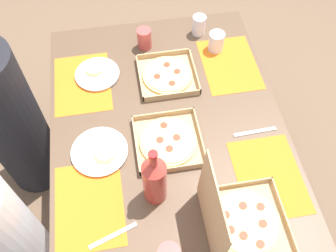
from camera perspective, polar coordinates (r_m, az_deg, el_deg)
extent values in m
plane|color=brown|center=(2.30, 0.00, -10.47)|extent=(6.00, 6.00, 0.00)
cylinder|color=#3F3328|center=(2.39, 8.23, 8.59)|extent=(0.07, 0.07, 0.73)
cylinder|color=#3F3328|center=(2.33, -13.60, 5.70)|extent=(0.07, 0.07, 0.73)
cube|color=brown|center=(1.64, 0.00, -0.29)|extent=(1.36, 1.02, 0.03)
cube|color=orange|center=(1.56, 15.13, -7.43)|extent=(0.36, 0.26, 0.00)
cube|color=orange|center=(1.88, 9.37, 9.28)|extent=(0.36, 0.26, 0.00)
cube|color=orange|center=(1.49, -11.92, -11.68)|extent=(0.36, 0.26, 0.00)
cube|color=orange|center=(1.82, -12.92, 6.40)|extent=(0.36, 0.26, 0.00)
cube|color=tan|center=(1.80, -0.09, 7.59)|extent=(0.27, 0.27, 0.01)
cube|color=tan|center=(1.70, 0.65, 4.68)|extent=(0.01, 0.27, 0.03)
cube|color=tan|center=(1.87, -0.77, 10.95)|extent=(0.01, 0.27, 0.03)
cube|color=tan|center=(1.81, 4.09, 8.47)|extent=(0.27, 0.01, 0.03)
cube|color=tan|center=(1.78, -4.33, 7.41)|extent=(0.27, 0.01, 0.03)
cylinder|color=#E0B76B|center=(1.79, -0.09, 7.77)|extent=(0.24, 0.24, 0.01)
cylinder|color=#EFD67F|center=(1.79, -0.09, 7.94)|extent=(0.21, 0.21, 0.00)
cylinder|color=red|center=(1.82, -0.19, 9.36)|extent=(0.03, 0.03, 0.00)
cylinder|color=red|center=(1.77, -1.67, 7.60)|extent=(0.03, 0.03, 0.00)
cylinder|color=red|center=(1.75, 0.62, 6.56)|extent=(0.03, 0.03, 0.00)
cylinder|color=red|center=(1.79, 1.39, 8.35)|extent=(0.03, 0.03, 0.00)
cube|color=tan|center=(1.46, 11.65, -14.26)|extent=(0.30, 0.30, 0.01)
cube|color=tan|center=(1.49, 10.21, -8.84)|extent=(0.01, 0.30, 0.03)
cube|color=tan|center=(1.49, 17.26, -12.80)|extent=(0.30, 0.01, 0.03)
cube|color=tan|center=(1.42, 5.94, -15.17)|extent=(0.30, 0.01, 0.03)
cylinder|color=#E0B76B|center=(1.45, 11.71, -14.14)|extent=(0.26, 0.26, 0.01)
cylinder|color=#EFD67F|center=(1.45, 11.77, -14.03)|extent=(0.24, 0.24, 0.00)
cylinder|color=red|center=(1.46, 11.37, -11.82)|extent=(0.03, 0.03, 0.00)
cylinder|color=red|center=(1.44, 8.78, -13.26)|extent=(0.03, 0.03, 0.00)
cylinder|color=red|center=(1.42, 9.52, -15.35)|extent=(0.03, 0.03, 0.00)
cylinder|color=red|center=(1.43, 11.45, -16.06)|extent=(0.03, 0.03, 0.00)
cylinder|color=red|center=(1.43, 13.92, -17.09)|extent=(0.03, 0.03, 0.00)
cylinder|color=red|center=(1.45, 14.28, -14.23)|extent=(0.03, 0.03, 0.00)
cylinder|color=red|center=(1.48, 13.95, -11.84)|extent=(0.03, 0.03, 0.00)
cube|color=tan|center=(1.26, 6.72, -12.80)|extent=(0.30, 0.02, 0.30)
cube|color=tan|center=(1.58, 0.04, -2.52)|extent=(0.28, 0.28, 0.01)
cube|color=tan|center=(1.50, 0.92, -6.56)|extent=(0.01, 0.28, 0.03)
cube|color=tan|center=(1.64, -0.75, 1.83)|extent=(0.01, 0.28, 0.03)
cube|color=tan|center=(1.58, 4.90, -1.47)|extent=(0.28, 0.01, 0.03)
cube|color=tan|center=(1.56, -4.89, -2.89)|extent=(0.28, 0.01, 0.03)
cylinder|color=#E0B76B|center=(1.57, 0.04, -2.35)|extent=(0.24, 0.24, 0.01)
cylinder|color=#EFD67F|center=(1.57, 0.04, -2.20)|extent=(0.22, 0.22, 0.00)
cylinder|color=red|center=(1.61, -0.64, 0.13)|extent=(0.03, 0.03, 0.00)
cylinder|color=red|center=(1.57, -1.23, -2.12)|extent=(0.03, 0.03, 0.00)
cylinder|color=red|center=(1.54, 0.22, -3.47)|extent=(0.03, 0.03, 0.00)
cylinder|color=red|center=(1.57, 1.33, -1.74)|extent=(0.03, 0.03, 0.00)
cylinder|color=white|center=(1.83, -10.71, 7.69)|extent=(0.20, 0.20, 0.01)
cylinder|color=white|center=(1.83, -10.75, 7.85)|extent=(0.21, 0.21, 0.01)
cylinder|color=#E0B76B|center=(1.84, -11.19, 8.46)|extent=(0.09, 0.09, 0.01)
cylinder|color=#EFD67F|center=(1.84, -11.22, 8.58)|extent=(0.07, 0.07, 0.00)
cylinder|color=white|center=(1.58, -10.37, -3.93)|extent=(0.23, 0.23, 0.01)
cylinder|color=white|center=(1.58, -10.41, -3.78)|extent=(0.24, 0.24, 0.01)
cylinder|color=#E0B76B|center=(1.56, -9.65, -4.17)|extent=(0.10, 0.10, 0.01)
cylinder|color=#EFD67F|center=(1.55, -9.68, -4.06)|extent=(0.08, 0.08, 0.00)
cylinder|color=#B2382D|center=(1.38, -2.03, -8.54)|extent=(0.09, 0.09, 0.22)
cone|color=#B2382D|center=(1.26, -2.20, -6.10)|extent=(0.09, 0.09, 0.04)
cylinder|color=#B2382D|center=(1.22, -2.27, -5.12)|extent=(0.03, 0.03, 0.06)
cylinder|color=red|center=(1.20, -2.32, -4.36)|extent=(0.03, 0.03, 0.01)
cylinder|color=silver|center=(1.91, 7.38, 12.66)|extent=(0.08, 0.08, 0.10)
cylinder|color=silver|center=(1.98, 4.75, 15.09)|extent=(0.07, 0.07, 0.10)
cylinder|color=#BF4742|center=(1.91, -3.64, 13.17)|extent=(0.07, 0.07, 0.11)
cube|color=#B7B7BC|center=(1.43, -8.36, -16.21)|extent=(0.08, 0.19, 0.00)
cube|color=#B7B7BC|center=(1.65, 13.13, -0.87)|extent=(0.02, 0.19, 0.00)
cylinder|color=white|center=(1.85, -23.46, -16.17)|extent=(0.32, 0.32, 0.96)
cylinder|color=black|center=(2.11, -22.59, 0.05)|extent=(0.32, 0.32, 1.00)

